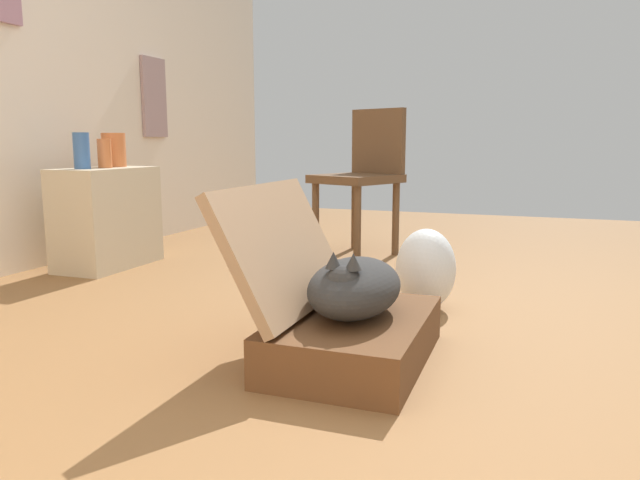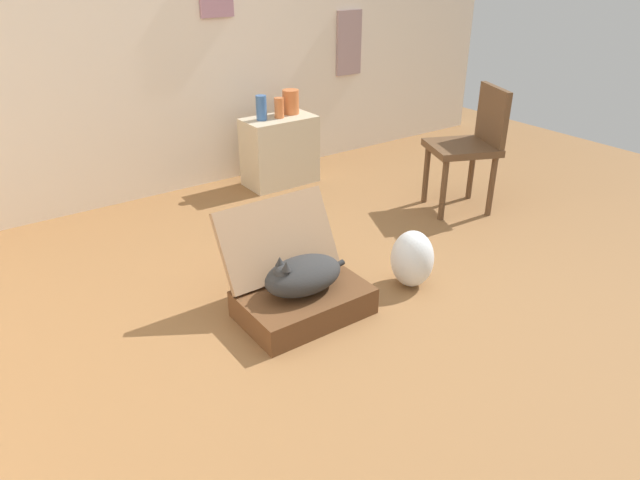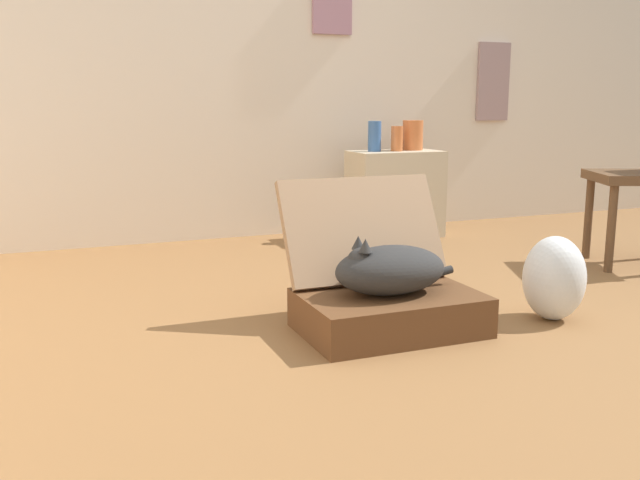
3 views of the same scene
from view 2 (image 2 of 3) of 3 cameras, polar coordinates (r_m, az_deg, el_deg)
name	(u,v)px [view 2 (image 2 of 3)]	position (r m, az deg, el deg)	size (l,w,h in m)	color
ground_plane	(365,303)	(3.24, 4.48, -6.23)	(7.68, 7.68, 0.00)	olive
wall_back	(178,20)	(4.69, -13.88, 20.47)	(6.40, 0.15, 2.60)	beige
suitcase_base	(304,302)	(3.10, -1.63, -6.21)	(0.67, 0.45, 0.15)	brown
suitcase_lid	(278,239)	(3.14, -4.22, 0.14)	(0.67, 0.45, 0.04)	#9B7756
cat	(302,275)	(3.00, -1.78, -3.51)	(0.52, 0.28, 0.23)	#2D2D2D
plastic_bag_white	(412,259)	(3.36, 9.09, -1.83)	(0.25, 0.25, 0.34)	silver
side_table	(280,151)	(4.81, -4.01, 8.81)	(0.59, 0.32, 0.56)	beige
vase_tall	(261,108)	(4.65, -5.84, 12.92)	(0.08, 0.08, 0.19)	#38609E
vase_short	(291,102)	(4.82, -2.92, 13.53)	(0.14, 0.14, 0.19)	#CC6B38
vase_round	(279,108)	(4.70, -4.08, 12.95)	(0.08, 0.08, 0.16)	#CC6B38
chair	(471,143)	(4.37, 14.75, 9.28)	(0.59, 0.57, 0.91)	brown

